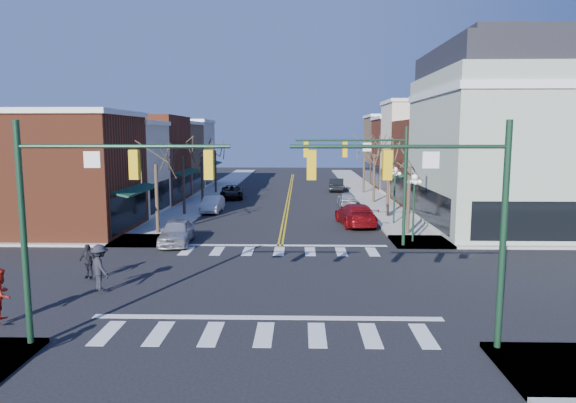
# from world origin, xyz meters

# --- Properties ---
(ground) EXTENTS (160.00, 160.00, 0.00)m
(ground) POSITION_xyz_m (0.00, 0.00, 0.00)
(ground) COLOR black
(ground) RESTS_ON ground
(sidewalk_left) EXTENTS (3.50, 70.00, 0.15)m
(sidewalk_left) POSITION_xyz_m (-8.75, 20.00, 0.07)
(sidewalk_left) COLOR #9E9B93
(sidewalk_left) RESTS_ON ground
(sidewalk_right) EXTENTS (3.50, 70.00, 0.15)m
(sidewalk_right) POSITION_xyz_m (8.75, 20.00, 0.07)
(sidewalk_right) COLOR #9E9B93
(sidewalk_right) RESTS_ON ground
(bldg_left_brick_a) EXTENTS (10.00, 8.50, 8.00)m
(bldg_left_brick_a) POSITION_xyz_m (-15.50, 11.75, 4.00)
(bldg_left_brick_a) COLOR maroon
(bldg_left_brick_a) RESTS_ON ground
(bldg_left_stucco_a) EXTENTS (10.00, 7.00, 7.50)m
(bldg_left_stucco_a) POSITION_xyz_m (-15.50, 19.50, 3.75)
(bldg_left_stucco_a) COLOR beige
(bldg_left_stucco_a) RESTS_ON ground
(bldg_left_brick_b) EXTENTS (10.00, 9.00, 8.50)m
(bldg_left_brick_b) POSITION_xyz_m (-15.50, 27.50, 4.25)
(bldg_left_brick_b) COLOR maroon
(bldg_left_brick_b) RESTS_ON ground
(bldg_left_tan) EXTENTS (10.00, 7.50, 7.80)m
(bldg_left_tan) POSITION_xyz_m (-15.50, 35.75, 3.90)
(bldg_left_tan) COLOR #8E6F4E
(bldg_left_tan) RESTS_ON ground
(bldg_left_stucco_b) EXTENTS (10.00, 8.00, 8.20)m
(bldg_left_stucco_b) POSITION_xyz_m (-15.50, 43.50, 4.10)
(bldg_left_stucco_b) COLOR beige
(bldg_left_stucco_b) RESTS_ON ground
(bldg_right_brick_a) EXTENTS (10.00, 8.50, 8.00)m
(bldg_right_brick_a) POSITION_xyz_m (15.50, 25.75, 4.00)
(bldg_right_brick_a) COLOR maroon
(bldg_right_brick_a) RESTS_ON ground
(bldg_right_stucco) EXTENTS (10.00, 7.00, 10.00)m
(bldg_right_stucco) POSITION_xyz_m (15.50, 33.50, 5.00)
(bldg_right_stucco) COLOR beige
(bldg_right_stucco) RESTS_ON ground
(bldg_right_brick_b) EXTENTS (10.00, 8.00, 8.50)m
(bldg_right_brick_b) POSITION_xyz_m (15.50, 41.00, 4.25)
(bldg_right_brick_b) COLOR maroon
(bldg_right_brick_b) RESTS_ON ground
(bldg_right_tan) EXTENTS (10.00, 8.00, 9.00)m
(bldg_right_tan) POSITION_xyz_m (15.50, 49.00, 4.50)
(bldg_right_tan) COLOR #8E6F4E
(bldg_right_tan) RESTS_ON ground
(victorian_corner) EXTENTS (12.25, 14.25, 13.30)m
(victorian_corner) POSITION_xyz_m (16.50, 14.50, 6.66)
(victorian_corner) COLOR #A2B098
(victorian_corner) RESTS_ON ground
(traffic_mast_near_left) EXTENTS (6.60, 0.28, 7.20)m
(traffic_mast_near_left) POSITION_xyz_m (-5.55, -7.40, 4.71)
(traffic_mast_near_left) COLOR #14331E
(traffic_mast_near_left) RESTS_ON ground
(traffic_mast_near_right) EXTENTS (6.60, 0.28, 7.20)m
(traffic_mast_near_right) POSITION_xyz_m (5.55, -7.40, 4.71)
(traffic_mast_near_right) COLOR #14331E
(traffic_mast_near_right) RESTS_ON ground
(traffic_mast_far_right) EXTENTS (6.60, 0.28, 7.20)m
(traffic_mast_far_right) POSITION_xyz_m (5.55, 7.40, 4.71)
(traffic_mast_far_right) COLOR #14331E
(traffic_mast_far_right) RESTS_ON ground
(lamppost_corner) EXTENTS (0.36, 0.36, 4.33)m
(lamppost_corner) POSITION_xyz_m (8.20, 8.50, 2.96)
(lamppost_corner) COLOR #14331E
(lamppost_corner) RESTS_ON ground
(lamppost_midblock) EXTENTS (0.36, 0.36, 4.33)m
(lamppost_midblock) POSITION_xyz_m (8.20, 15.00, 2.96)
(lamppost_midblock) COLOR #14331E
(lamppost_midblock) RESTS_ON ground
(tree_left_a) EXTENTS (0.24, 0.24, 4.76)m
(tree_left_a) POSITION_xyz_m (-8.40, 11.00, 2.38)
(tree_left_a) COLOR #382B21
(tree_left_a) RESTS_ON ground
(tree_left_b) EXTENTS (0.24, 0.24, 5.04)m
(tree_left_b) POSITION_xyz_m (-8.40, 19.00, 2.52)
(tree_left_b) COLOR #382B21
(tree_left_b) RESTS_ON ground
(tree_left_c) EXTENTS (0.24, 0.24, 4.55)m
(tree_left_c) POSITION_xyz_m (-8.40, 27.00, 2.27)
(tree_left_c) COLOR #382B21
(tree_left_c) RESTS_ON ground
(tree_left_d) EXTENTS (0.24, 0.24, 4.90)m
(tree_left_d) POSITION_xyz_m (-8.40, 35.00, 2.45)
(tree_left_d) COLOR #382B21
(tree_left_d) RESTS_ON ground
(tree_right_a) EXTENTS (0.24, 0.24, 4.62)m
(tree_right_a) POSITION_xyz_m (8.40, 11.00, 2.31)
(tree_right_a) COLOR #382B21
(tree_right_a) RESTS_ON ground
(tree_right_b) EXTENTS (0.24, 0.24, 5.18)m
(tree_right_b) POSITION_xyz_m (8.40, 19.00, 2.59)
(tree_right_b) COLOR #382B21
(tree_right_b) RESTS_ON ground
(tree_right_c) EXTENTS (0.24, 0.24, 4.83)m
(tree_right_c) POSITION_xyz_m (8.40, 27.00, 2.42)
(tree_right_c) COLOR #382B21
(tree_right_c) RESTS_ON ground
(tree_right_d) EXTENTS (0.24, 0.24, 4.97)m
(tree_right_d) POSITION_xyz_m (8.40, 35.00, 2.48)
(tree_right_d) COLOR #382B21
(tree_right_d) RESTS_ON ground
(car_left_near) EXTENTS (2.15, 4.66, 1.55)m
(car_left_near) POSITION_xyz_m (-6.40, 8.00, 0.77)
(car_left_near) COLOR #B5B5BA
(car_left_near) RESTS_ON ground
(car_left_mid) EXTENTS (1.57, 4.29, 1.41)m
(car_left_mid) POSITION_xyz_m (-6.40, 20.95, 0.70)
(car_left_mid) COLOR silver
(car_left_mid) RESTS_ON ground
(car_left_far) EXTENTS (2.79, 5.18, 1.38)m
(car_left_far) POSITION_xyz_m (-5.96, 30.41, 0.69)
(car_left_far) COLOR black
(car_left_far) RESTS_ON ground
(car_right_near) EXTENTS (2.96, 5.92, 1.65)m
(car_right_near) POSITION_xyz_m (5.34, 14.72, 0.83)
(car_right_near) COLOR maroon
(car_right_near) RESTS_ON ground
(car_right_mid) EXTENTS (1.68, 3.99, 1.35)m
(car_right_mid) POSITION_xyz_m (5.60, 25.03, 0.68)
(car_right_mid) COLOR silver
(car_right_mid) RESTS_ON ground
(car_right_far) EXTENTS (2.02, 4.78, 1.53)m
(car_right_far) POSITION_xyz_m (5.53, 37.63, 0.77)
(car_right_far) COLOR black
(car_right_far) RESTS_ON ground
(pedestrian_red_b) EXTENTS (0.87, 1.04, 1.92)m
(pedestrian_red_b) POSITION_xyz_m (-9.39, -5.53, 1.11)
(pedestrian_red_b) COLOR red
(pedestrian_red_b) RESTS_ON sidewalk_left
(pedestrian_dark_a) EXTENTS (1.01, 0.68, 1.60)m
(pedestrian_dark_a) POSITION_xyz_m (-8.56, -0.05, 0.95)
(pedestrian_dark_a) COLOR black
(pedestrian_dark_a) RESTS_ON sidewalk_left
(pedestrian_dark_b) EXTENTS (1.40, 1.43, 1.97)m
(pedestrian_dark_b) POSITION_xyz_m (-7.30, -1.80, 1.13)
(pedestrian_dark_b) COLOR black
(pedestrian_dark_b) RESTS_ON sidewalk_left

